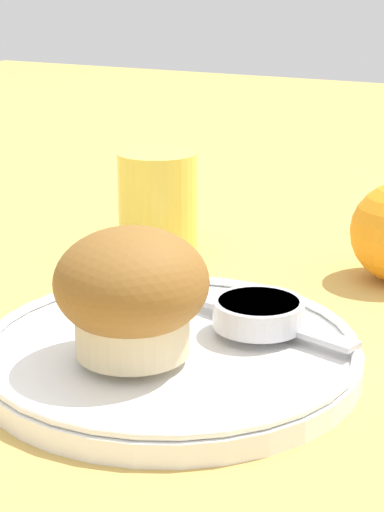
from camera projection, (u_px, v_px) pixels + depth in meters
name	position (u px, v px, depth m)	size (l,w,h in m)	color
ground_plane	(197.00, 359.00, 0.54)	(3.00, 3.00, 0.00)	tan
plate	(171.00, 352.00, 0.53)	(0.24, 0.24, 0.02)	white
muffin	(132.00, 292.00, 0.49)	(0.09, 0.09, 0.08)	beige
cream_ramekin	(258.00, 312.00, 0.54)	(0.06, 0.06, 0.02)	silver
berry_pair	(247.00, 303.00, 0.56)	(0.03, 0.01, 0.01)	#4C194C
butter_knife	(236.00, 309.00, 0.57)	(0.18, 0.05, 0.00)	#B7B7BC
juice_glass	(158.00, 202.00, 0.75)	(0.07, 0.07, 0.09)	#EAD14C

